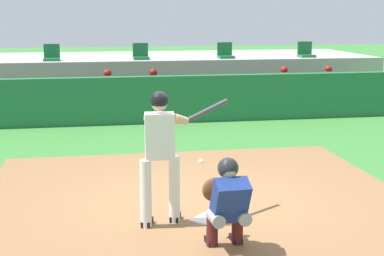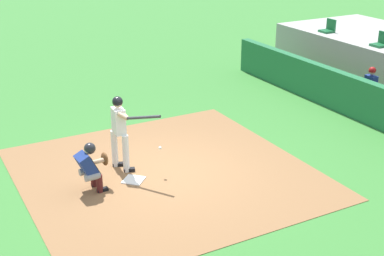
{
  "view_description": "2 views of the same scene",
  "coord_description": "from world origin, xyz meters",
  "px_view_note": "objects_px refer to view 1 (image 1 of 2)",
  "views": [
    {
      "loc": [
        -1.6,
        -8.19,
        2.8
      ],
      "look_at": [
        0.0,
        0.7,
        1.0
      ],
      "focal_mm": 54.73,
      "sensor_mm": 36.0,
      "label": 1
    },
    {
      "loc": [
        10.22,
        -4.86,
        5.68
      ],
      "look_at": [
        0.0,
        0.7,
        1.0
      ],
      "focal_mm": 50.83,
      "sensor_mm": 36.0,
      "label": 2
    }
  ],
  "objects_px": {
    "dugout_player_1": "(154,92)",
    "dugout_player_3": "(329,88)",
    "catcher_crouched": "(227,200)",
    "stadium_seat_3": "(225,54)",
    "dugout_player_2": "(285,89)",
    "batter_at_plate": "(162,149)",
    "dugout_player_0": "(108,93)",
    "stadium_seat_4": "(306,53)",
    "home_plate": "(211,219)",
    "stadium_seat_2": "(141,55)",
    "stadium_seat_1": "(52,56)"
  },
  "relations": [
    {
      "from": "dugout_player_1",
      "to": "dugout_player_3",
      "type": "xyz_separation_m",
      "value": [
        5.0,
        0.0,
        0.0
      ]
    },
    {
      "from": "catcher_crouched",
      "to": "stadium_seat_3",
      "type": "distance_m",
      "value": 11.47
    },
    {
      "from": "dugout_player_2",
      "to": "stadium_seat_3",
      "type": "distance_m",
      "value": 2.53
    },
    {
      "from": "batter_at_plate",
      "to": "dugout_player_3",
      "type": "height_order",
      "value": "batter_at_plate"
    },
    {
      "from": "batter_at_plate",
      "to": "dugout_player_0",
      "type": "distance_m",
      "value": 8.17
    },
    {
      "from": "dugout_player_3",
      "to": "stadium_seat_4",
      "type": "xyz_separation_m",
      "value": [
        0.04,
        2.03,
        0.86
      ]
    },
    {
      "from": "catcher_crouched",
      "to": "dugout_player_3",
      "type": "xyz_separation_m",
      "value": [
        5.18,
        9.09,
        0.07
      ]
    },
    {
      "from": "dugout_player_2",
      "to": "dugout_player_1",
      "type": "bearing_deg",
      "value": 180.0
    },
    {
      "from": "dugout_player_0",
      "to": "stadium_seat_3",
      "type": "bearing_deg",
      "value": 28.99
    },
    {
      "from": "dugout_player_0",
      "to": "dugout_player_3",
      "type": "height_order",
      "value": "same"
    },
    {
      "from": "dugout_player_2",
      "to": "dugout_player_3",
      "type": "xyz_separation_m",
      "value": [
        1.32,
        0.0,
        0.0
      ]
    },
    {
      "from": "dugout_player_0",
      "to": "catcher_crouched",
      "type": "bearing_deg",
      "value": -83.39
    },
    {
      "from": "stadium_seat_4",
      "to": "stadium_seat_3",
      "type": "bearing_deg",
      "value": 180.0
    },
    {
      "from": "home_plate",
      "to": "stadium_seat_2",
      "type": "bearing_deg",
      "value": 90.0
    },
    {
      "from": "dugout_player_2",
      "to": "batter_at_plate",
      "type": "bearing_deg",
      "value": -118.93
    },
    {
      "from": "batter_at_plate",
      "to": "stadium_seat_3",
      "type": "bearing_deg",
      "value": 72.2
    },
    {
      "from": "stadium_seat_3",
      "to": "stadium_seat_4",
      "type": "relative_size",
      "value": 1.0
    },
    {
      "from": "dugout_player_3",
      "to": "dugout_player_0",
      "type": "bearing_deg",
      "value": 180.0
    },
    {
      "from": "home_plate",
      "to": "batter_at_plate",
      "type": "bearing_deg",
      "value": -179.09
    },
    {
      "from": "dugout_player_0",
      "to": "stadium_seat_1",
      "type": "bearing_deg",
      "value": 126.91
    },
    {
      "from": "dugout_player_2",
      "to": "stadium_seat_3",
      "type": "height_order",
      "value": "stadium_seat_3"
    },
    {
      "from": "dugout_player_1",
      "to": "dugout_player_2",
      "type": "relative_size",
      "value": 1.0
    },
    {
      "from": "stadium_seat_1",
      "to": "stadium_seat_3",
      "type": "relative_size",
      "value": 1.0
    },
    {
      "from": "catcher_crouched",
      "to": "stadium_seat_2",
      "type": "relative_size",
      "value": 4.17
    },
    {
      "from": "dugout_player_1",
      "to": "stadium_seat_1",
      "type": "distance_m",
      "value": 3.53
    },
    {
      "from": "batter_at_plate",
      "to": "stadium_seat_4",
      "type": "height_order",
      "value": "stadium_seat_4"
    },
    {
      "from": "home_plate",
      "to": "stadium_seat_3",
      "type": "xyz_separation_m",
      "value": [
        2.6,
        10.18,
        1.51
      ]
    },
    {
      "from": "catcher_crouched",
      "to": "stadium_seat_4",
      "type": "relative_size",
      "value": 4.17
    },
    {
      "from": "dugout_player_0",
      "to": "dugout_player_2",
      "type": "relative_size",
      "value": 1.0
    },
    {
      "from": "dugout_player_0",
      "to": "stadium_seat_2",
      "type": "bearing_deg",
      "value": 62.23
    },
    {
      "from": "dugout_player_1",
      "to": "dugout_player_3",
      "type": "distance_m",
      "value": 5.0
    },
    {
      "from": "batter_at_plate",
      "to": "dugout_player_2",
      "type": "relative_size",
      "value": 1.39
    },
    {
      "from": "dugout_player_2",
      "to": "stadium_seat_4",
      "type": "xyz_separation_m",
      "value": [
        1.36,
        2.03,
        0.86
      ]
    },
    {
      "from": "batter_at_plate",
      "to": "dugout_player_3",
      "type": "xyz_separation_m",
      "value": [
        5.83,
        8.15,
        -0.36
      ]
    },
    {
      "from": "stadium_seat_3",
      "to": "stadium_seat_4",
      "type": "xyz_separation_m",
      "value": [
        2.6,
        0.0,
        0.0
      ]
    },
    {
      "from": "dugout_player_1",
      "to": "stadium_seat_2",
      "type": "distance_m",
      "value": 2.21
    },
    {
      "from": "dugout_player_3",
      "to": "stadium_seat_1",
      "type": "bearing_deg",
      "value": 165.3
    },
    {
      "from": "dugout_player_0",
      "to": "dugout_player_1",
      "type": "xyz_separation_m",
      "value": [
        1.23,
        0.0,
        0.0
      ]
    },
    {
      "from": "catcher_crouched",
      "to": "stadium_seat_3",
      "type": "bearing_deg",
      "value": 76.75
    },
    {
      "from": "home_plate",
      "to": "dugout_player_3",
      "type": "relative_size",
      "value": 0.34
    },
    {
      "from": "stadium_seat_2",
      "to": "stadium_seat_4",
      "type": "distance_m",
      "value": 5.2
    },
    {
      "from": "catcher_crouched",
      "to": "dugout_player_2",
      "type": "xyz_separation_m",
      "value": [
        3.85,
        9.09,
        0.07
      ]
    },
    {
      "from": "dugout_player_0",
      "to": "stadium_seat_1",
      "type": "relative_size",
      "value": 2.71
    },
    {
      "from": "dugout_player_2",
      "to": "stadium_seat_1",
      "type": "bearing_deg",
      "value": 162.46
    },
    {
      "from": "dugout_player_2",
      "to": "dugout_player_0",
      "type": "bearing_deg",
      "value": 180.0
    },
    {
      "from": "dugout_player_2",
      "to": "stadium_seat_1",
      "type": "relative_size",
      "value": 2.71
    },
    {
      "from": "catcher_crouched",
      "to": "dugout_player_0",
      "type": "xyz_separation_m",
      "value": [
        -1.05,
        9.09,
        0.07
      ]
    },
    {
      "from": "dugout_player_2",
      "to": "stadium_seat_2",
      "type": "height_order",
      "value": "stadium_seat_2"
    },
    {
      "from": "home_plate",
      "to": "stadium_seat_4",
      "type": "relative_size",
      "value": 0.92
    },
    {
      "from": "dugout_player_0",
      "to": "stadium_seat_2",
      "type": "relative_size",
      "value": 2.71
    }
  ]
}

